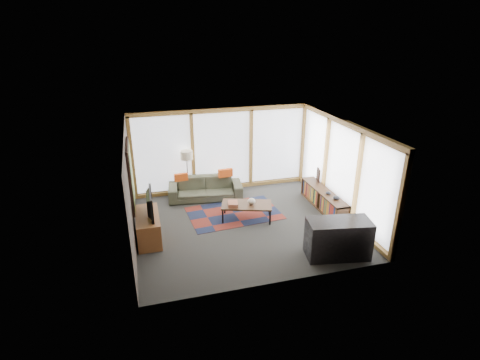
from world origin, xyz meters
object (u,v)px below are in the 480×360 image
object	(u,v)px
floor_lamp	(188,174)
tv_console	(148,227)
sofa	(205,188)
coffee_table	(247,211)
bar_counter	(338,239)
television	(147,204)
bookshelf	(323,200)

from	to	relation	value
floor_lamp	tv_console	xyz separation A→B (m)	(-1.29, -2.23, -0.40)
sofa	coffee_table	world-z (taller)	sofa
coffee_table	bar_counter	world-z (taller)	bar_counter
floor_lamp	television	distance (m)	2.57
floor_lamp	tv_console	distance (m)	2.61
sofa	bar_counter	xyz separation A→B (m)	(2.29, -3.83, 0.12)
floor_lamp	coffee_table	world-z (taller)	floor_lamp
sofa	floor_lamp	size ratio (longest dim) A/B	1.50
bookshelf	bar_counter	distance (m)	2.40
television	sofa	bearing A→B (deg)	-40.62
floor_lamp	television	size ratio (longest dim) A/B	1.41
bar_counter	floor_lamp	bearing A→B (deg)	133.90
television	tv_console	bearing A→B (deg)	109.44
coffee_table	bar_counter	bearing A→B (deg)	-56.53
sofa	television	bearing A→B (deg)	-124.27
sofa	tv_console	xyz separation A→B (m)	(-1.76, -1.97, 0.01)
tv_console	television	world-z (taller)	television
television	bar_counter	xyz separation A→B (m)	(4.03, -1.87, -0.51)
bookshelf	tv_console	bearing A→B (deg)	-175.51
coffee_table	tv_console	size ratio (longest dim) A/B	1.01
tv_console	bar_counter	world-z (taller)	bar_counter
television	bar_counter	world-z (taller)	television
television	bar_counter	bearing A→B (deg)	-113.92
coffee_table	bar_counter	distance (m)	2.67
sofa	television	xyz separation A→B (m)	(-1.74, -1.96, 0.63)
coffee_table	bar_counter	size ratio (longest dim) A/B	0.95
floor_lamp	tv_console	size ratio (longest dim) A/B	1.12
tv_console	bar_counter	size ratio (longest dim) A/B	0.94
floor_lamp	bar_counter	size ratio (longest dim) A/B	1.05
floor_lamp	tv_console	world-z (taller)	floor_lamp
sofa	bookshelf	distance (m)	3.48
bookshelf	sofa	bearing A→B (deg)	152.93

